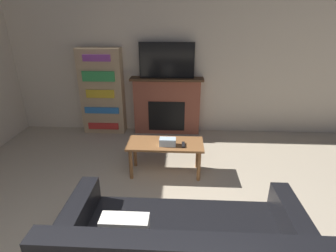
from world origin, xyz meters
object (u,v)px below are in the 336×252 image
fireplace (167,106)px  bookshelf (102,92)px  tv (167,60)px  coffee_table (165,147)px

fireplace → bookshelf: bearing=-178.9°
tv → coffee_table: tv is taller
coffee_table → bookshelf: size_ratio=0.66×
tv → bookshelf: 1.33m
bookshelf → fireplace: bearing=1.1°
coffee_table → fireplace: bearing=92.3°
fireplace → bookshelf: 1.22m
fireplace → tv: (0.00, -0.02, 0.84)m
fireplace → tv: bearing=-90.0°
coffee_table → tv: bearing=92.4°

